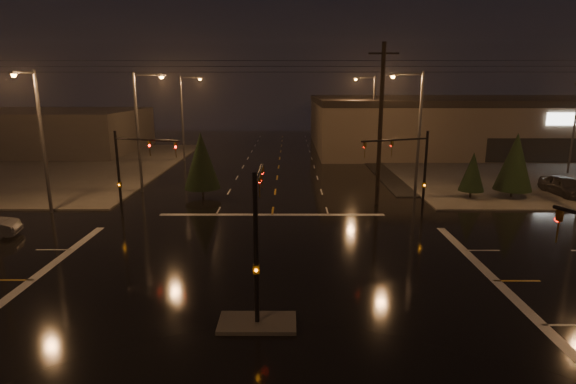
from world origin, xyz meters
name	(u,v)px	position (x,y,z in m)	size (l,w,h in m)	color
ground	(263,281)	(0.00, 0.00, 0.00)	(140.00, 140.00, 0.00)	black
sidewalk_ne	(546,167)	(30.00, 30.00, 0.06)	(36.00, 36.00, 0.12)	#44423D
sidewalk_nw	(12,166)	(-30.00, 30.00, 0.06)	(36.00, 36.00, 0.12)	#44423D
median_island	(257,323)	(0.00, -4.00, 0.07)	(3.00, 1.60, 0.15)	#44423D
stop_bar_far	(272,215)	(0.00, 11.00, 0.01)	(16.00, 0.50, 0.01)	beige
retail_building	(523,121)	(35.00, 45.99, 3.84)	(60.20, 28.30, 7.20)	#746453
commercial_block	(26,131)	(-35.00, 42.00, 2.80)	(30.00, 18.00, 5.60)	#3D3936
signal_mast_median	(257,225)	(0.00, -3.07, 3.75)	(0.25, 4.59, 6.00)	black
signal_mast_ne	(412,164)	(9.50, 10.14, 3.79)	(4.84, 1.86, 6.00)	black
signal_mast_nw	(130,164)	(-9.50, 10.14, 3.79)	(4.84, 1.86, 6.00)	black
streetlight_1	(141,124)	(-11.18, 18.00, 5.80)	(2.77, 0.32, 10.00)	#38383A
streetlight_2	(185,112)	(-11.18, 34.00, 5.80)	(2.77, 0.32, 10.00)	#38383A
streetlight_3	(416,126)	(11.18, 16.00, 5.80)	(2.77, 0.32, 10.00)	#38383A
streetlight_4	(371,111)	(11.18, 36.00, 5.80)	(2.77, 0.32, 10.00)	#38383A
streetlight_5	(39,133)	(-16.00, 11.18, 5.80)	(0.32, 2.77, 10.00)	#38383A
utility_pole_1	(380,124)	(8.00, 14.00, 6.13)	(2.20, 0.32, 12.00)	black
conifer_0	(473,172)	(15.85, 15.57, 2.25)	(1.99, 1.99, 3.81)	black
conifer_1	(515,162)	(19.32, 15.90, 3.01)	(2.95, 2.95, 5.31)	black
conifer_3	(201,160)	(-5.93, 16.35, 3.02)	(2.97, 2.97, 5.34)	black
car_parked	(564,186)	(24.06, 16.71, 0.83)	(1.96, 4.87, 1.66)	black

